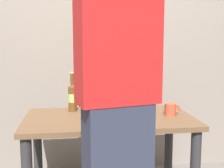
{
  "coord_description": "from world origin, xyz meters",
  "views": [
    {
      "loc": [
        -0.26,
        -2.18,
        1.3
      ],
      "look_at": [
        0.02,
        0.0,
        0.98
      ],
      "focal_mm": 47.91,
      "sensor_mm": 36.0,
      "label": 1
    }
  ],
  "objects": [
    {
      "name": "desk",
      "position": [
        0.0,
        0.0,
        0.6
      ],
      "size": [
        1.26,
        0.7,
        0.73
      ],
      "color": "brown",
      "rests_on": "ground"
    },
    {
      "name": "laptop",
      "position": [
        0.15,
        0.08,
        0.79
      ],
      "size": [
        0.35,
        0.32,
        0.24
      ],
      "color": "#383D4C",
      "rests_on": "desk"
    },
    {
      "name": "beer_bottle_green",
      "position": [
        -0.15,
        0.25,
        0.85
      ],
      "size": [
        0.08,
        0.08,
        0.31
      ],
      "color": "#472B14",
      "rests_on": "desk"
    },
    {
      "name": "beer_bottle_dark",
      "position": [
        -0.13,
        0.13,
        0.86
      ],
      "size": [
        0.06,
        0.06,
        0.31
      ],
      "color": "#1E5123",
      "rests_on": "desk"
    },
    {
      "name": "beer_bottle_amber",
      "position": [
        -0.27,
        0.22,
        0.86
      ],
      "size": [
        0.07,
        0.07,
        0.32
      ],
      "color": "brown",
      "rests_on": "desk"
    },
    {
      "name": "person_figure",
      "position": [
        -0.03,
        -0.62,
        0.96
      ],
      "size": [
        0.47,
        0.32,
        1.89
      ],
      "color": "#2D3347",
      "rests_on": "ground"
    },
    {
      "name": "coffee_mug",
      "position": [
        0.47,
        -0.02,
        0.78
      ],
      "size": [
        0.12,
        0.09,
        0.09
      ],
      "color": "#BF4C33",
      "rests_on": "desk"
    },
    {
      "name": "back_wall",
      "position": [
        0.0,
        0.78,
        1.3
      ],
      "size": [
        6.0,
        0.1,
        2.6
      ],
      "primitive_type": "cube",
      "color": "gray",
      "rests_on": "ground"
    }
  ]
}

